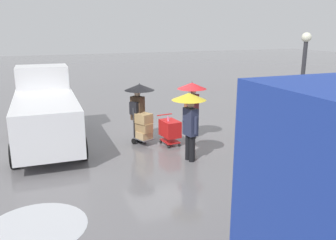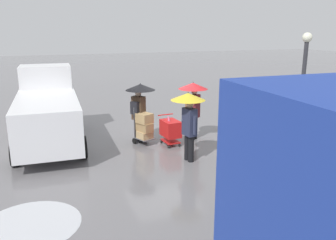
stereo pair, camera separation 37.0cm
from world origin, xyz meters
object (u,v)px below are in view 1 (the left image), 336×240
(hand_dolly_boxes, at_px, (144,127))
(pedestrian_pink_side, at_px, (192,97))
(shopping_cart_vendor, at_px, (170,129))
(pedestrian_white_side, at_px, (138,99))
(pedestrian_black_side, at_px, (190,110))
(street_lamp, at_px, (302,84))
(cargo_van_parked_right, at_px, (46,112))

(hand_dolly_boxes, bearing_deg, pedestrian_pink_side, 177.27)
(shopping_cart_vendor, xyz_separation_m, pedestrian_white_side, (0.91, -0.69, 1.00))
(pedestrian_black_side, distance_m, street_lamp, 3.42)
(shopping_cart_vendor, height_order, pedestrian_pink_side, pedestrian_pink_side)
(shopping_cart_vendor, bearing_deg, pedestrian_pink_side, -163.17)
(shopping_cart_vendor, height_order, street_lamp, street_lamp)
(cargo_van_parked_right, bearing_deg, hand_dolly_boxes, 158.43)
(cargo_van_parked_right, height_order, pedestrian_pink_side, cargo_van_parked_right)
(shopping_cart_vendor, relative_size, pedestrian_white_side, 0.49)
(pedestrian_pink_side, bearing_deg, street_lamp, 125.27)
(shopping_cart_vendor, xyz_separation_m, pedestrian_pink_side, (-0.98, -0.30, 1.00))
(pedestrian_white_side, relative_size, street_lamp, 0.56)
(hand_dolly_boxes, relative_size, pedestrian_white_side, 0.61)
(pedestrian_white_side, bearing_deg, pedestrian_black_side, 112.01)
(pedestrian_white_side, bearing_deg, hand_dolly_boxes, 104.02)
(pedestrian_black_side, bearing_deg, pedestrian_pink_side, -117.82)
(hand_dolly_boxes, bearing_deg, pedestrian_white_side, -75.98)
(hand_dolly_boxes, bearing_deg, shopping_cart_vendor, 155.26)
(cargo_van_parked_right, distance_m, pedestrian_black_side, 5.09)
(pedestrian_black_side, relative_size, street_lamp, 0.56)
(hand_dolly_boxes, relative_size, pedestrian_pink_side, 0.61)
(cargo_van_parked_right, height_order, shopping_cart_vendor, cargo_van_parked_right)
(shopping_cart_vendor, distance_m, hand_dolly_boxes, 0.92)
(street_lamp, bearing_deg, pedestrian_black_side, -20.68)
(shopping_cart_vendor, bearing_deg, pedestrian_white_side, -37.32)
(shopping_cart_vendor, height_order, pedestrian_white_side, pedestrian_white_side)
(hand_dolly_boxes, height_order, pedestrian_white_side, pedestrian_white_side)
(hand_dolly_boxes, distance_m, street_lamp, 5.31)
(cargo_van_parked_right, xyz_separation_m, hand_dolly_boxes, (-3.13, 1.24, -0.53))
(shopping_cart_vendor, xyz_separation_m, hand_dolly_boxes, (0.83, -0.38, 0.08))
(shopping_cart_vendor, xyz_separation_m, pedestrian_black_side, (-0.00, 1.55, 1.02))
(hand_dolly_boxes, distance_m, pedestrian_white_side, 0.97)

